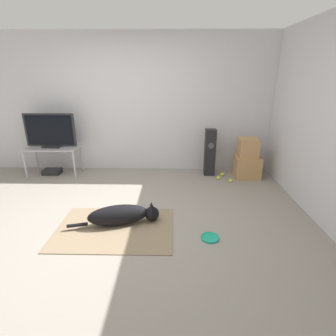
{
  "coord_description": "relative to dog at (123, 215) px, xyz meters",
  "views": [
    {
      "loc": [
        0.71,
        -2.95,
        1.82
      ],
      "look_at": [
        0.63,
        0.86,
        0.45
      ],
      "focal_mm": 28.0,
      "sensor_mm": 36.0,
      "label": 1
    }
  ],
  "objects": [
    {
      "name": "wall_back",
      "position": [
        -0.07,
        2.15,
        1.14
      ],
      "size": [
        8.0,
        0.06,
        2.55
      ],
      "color": "silver",
      "rests_on": "ground_plane"
    },
    {
      "name": "frisbee",
      "position": [
        1.08,
        -0.28,
        -0.13
      ],
      "size": [
        0.22,
        0.22,
        0.03
      ],
      "color": "#199E7A",
      "rests_on": "ground_plane"
    },
    {
      "name": "area_rug",
      "position": [
        -0.08,
        -0.1,
        -0.13
      ],
      "size": [
        1.44,
        1.01,
        0.01
      ],
      "color": "#847056",
      "rests_on": "ground_plane"
    },
    {
      "name": "ground_plane",
      "position": [
        -0.07,
        0.05,
        -0.14
      ],
      "size": [
        12.0,
        12.0,
        0.0
      ],
      "primitive_type": "plane",
      "color": "gray"
    },
    {
      "name": "tennis_ball_by_boxes",
      "position": [
        1.57,
        1.73,
        -0.11
      ],
      "size": [
        0.07,
        0.07,
        0.07
      ],
      "color": "#C6E033",
      "rests_on": "ground_plane"
    },
    {
      "name": "cardboard_box_lower",
      "position": [
        2.01,
        1.7,
        0.06
      ],
      "size": [
        0.44,
        0.4,
        0.4
      ],
      "color": "tan",
      "rests_on": "ground_plane"
    },
    {
      "name": "dog",
      "position": [
        0.0,
        0.0,
        0.0
      ],
      "size": [
        1.12,
        0.41,
        0.27
      ],
      "color": "black",
      "rests_on": "area_rug"
    },
    {
      "name": "tennis_ball_loose_on_carpet",
      "position": [
        1.47,
        1.55,
        -0.11
      ],
      "size": [
        0.07,
        0.07,
        0.07
      ],
      "color": "#C6E033",
      "rests_on": "ground_plane"
    },
    {
      "name": "floor_speaker",
      "position": [
        1.33,
        1.82,
        0.3
      ],
      "size": [
        0.19,
        0.2,
        0.87
      ],
      "color": "black",
      "rests_on": "ground_plane"
    },
    {
      "name": "tv_stand",
      "position": [
        -1.62,
        1.77,
        0.33
      ],
      "size": [
        0.97,
        0.49,
        0.54
      ],
      "color": "#A8A8AD",
      "rests_on": "ground_plane"
    },
    {
      "name": "tennis_ball_near_speaker",
      "position": [
        1.66,
        1.43,
        -0.11
      ],
      "size": [
        0.07,
        0.07,
        0.07
      ],
      "color": "#C6E033",
      "rests_on": "ground_plane"
    },
    {
      "name": "tv",
      "position": [
        -1.62,
        1.77,
        0.7
      ],
      "size": [
        0.92,
        0.2,
        0.62
      ],
      "color": "#232326",
      "rests_on": "tv_stand"
    },
    {
      "name": "game_console",
      "position": [
        -1.7,
        1.78,
        -0.09
      ],
      "size": [
        0.33,
        0.22,
        0.09
      ],
      "color": "black",
      "rests_on": "ground_plane"
    },
    {
      "name": "cardboard_box_upper",
      "position": [
        1.99,
        1.69,
        0.43
      ],
      "size": [
        0.34,
        0.31,
        0.34
      ],
      "color": "tan",
      "rests_on": "cardboard_box_lower"
    }
  ]
}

